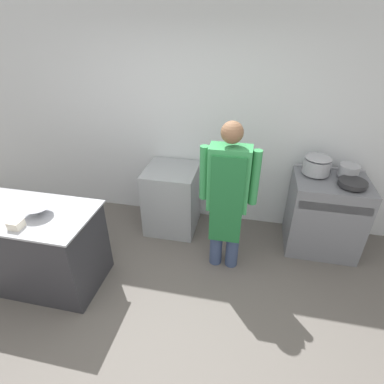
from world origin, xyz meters
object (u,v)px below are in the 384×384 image
at_px(person_cook, 228,193).
at_px(plastic_tub, 16,224).
at_px(stove, 324,215).
at_px(sauce_pot, 349,171).
at_px(saute_pan, 353,183).
at_px(fridge_unit, 172,199).
at_px(stock_pot, 317,164).
at_px(mixing_bowl, 37,210).

height_order(person_cook, plastic_tub, person_cook).
relative_size(stove, sauce_pot, 4.35).
xyz_separation_m(stove, plastic_tub, (-2.87, -1.43, 0.45)).
relative_size(stove, saute_pan, 3.20).
bearing_deg(fridge_unit, person_cook, -37.65).
height_order(stove, plastic_tub, plastic_tub).
relative_size(person_cook, saute_pan, 5.75).
bearing_deg(plastic_tub, stock_pot, 29.75).
relative_size(mixing_bowl, stock_pot, 0.88).
distance_m(fridge_unit, stock_pot, 1.80).
bearing_deg(fridge_unit, saute_pan, -3.68).
xyz_separation_m(stove, stock_pot, (-0.18, 0.11, 0.58)).
height_order(stock_pot, saute_pan, stock_pot).
bearing_deg(person_cook, stock_pot, 36.17).
bearing_deg(mixing_bowl, plastic_tub, -104.04).
relative_size(fridge_unit, saute_pan, 2.92).
height_order(person_cook, stock_pot, person_cook).
bearing_deg(saute_pan, stock_pot, 146.92).
xyz_separation_m(stove, saute_pan, (0.16, -0.11, 0.50)).
xyz_separation_m(fridge_unit, saute_pan, (2.03, -0.13, 0.54)).
bearing_deg(sauce_pot, plastic_tub, -153.11).
height_order(stove, stock_pot, stock_pot).
relative_size(plastic_tub, saute_pan, 0.37).
xyz_separation_m(fridge_unit, mixing_bowl, (-0.95, -1.23, 0.49)).
bearing_deg(saute_pan, stove, 145.58).
relative_size(fridge_unit, person_cook, 0.51).
xyz_separation_m(stove, mixing_bowl, (-2.82, -1.20, 0.46)).
distance_m(stove, saute_pan, 0.54).
bearing_deg(person_cook, plastic_tub, -154.01).
bearing_deg(saute_pan, person_cook, -160.26).
xyz_separation_m(person_cook, mixing_bowl, (-1.71, -0.64, -0.03)).
bearing_deg(plastic_tub, sauce_pot, 26.89).
xyz_separation_m(plastic_tub, saute_pan, (3.03, 1.32, 0.05)).
bearing_deg(stove, saute_pan, -34.42).
bearing_deg(stove, mixing_bowl, -156.86).
relative_size(stove, fridge_unit, 1.10).
relative_size(stock_pot, saute_pan, 1.01).
bearing_deg(saute_pan, sauce_pot, 90.00).
height_order(mixing_bowl, stock_pot, stock_pot).
bearing_deg(person_cook, saute_pan, 19.74).
bearing_deg(person_cook, sauce_pot, 28.11).
relative_size(plastic_tub, stock_pot, 0.36).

